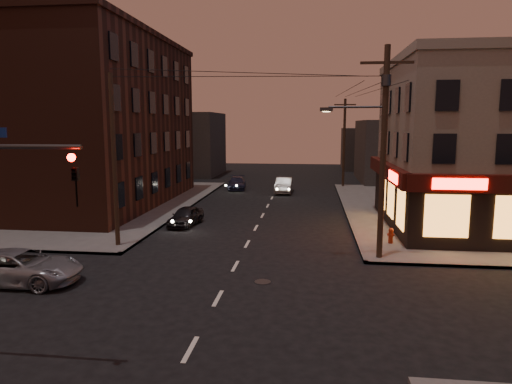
# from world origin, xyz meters

# --- Properties ---
(ground) EXTENTS (120.00, 120.00, 0.00)m
(ground) POSITION_xyz_m (0.00, 0.00, 0.00)
(ground) COLOR black
(ground) RESTS_ON ground
(sidewalk_ne) EXTENTS (24.00, 28.00, 0.15)m
(sidewalk_ne) POSITION_xyz_m (18.00, 19.00, 0.07)
(sidewalk_ne) COLOR #514F4C
(sidewalk_ne) RESTS_ON ground
(sidewalk_nw) EXTENTS (24.00, 28.00, 0.15)m
(sidewalk_nw) POSITION_xyz_m (-18.00, 19.00, 0.07)
(sidewalk_nw) COLOR #514F4C
(sidewalk_nw) RESTS_ON ground
(brick_apartment) EXTENTS (12.00, 20.00, 13.00)m
(brick_apartment) POSITION_xyz_m (-14.50, 19.00, 6.65)
(brick_apartment) COLOR #411F15
(brick_apartment) RESTS_ON sidewalk_nw
(bg_building_ne_a) EXTENTS (10.00, 12.00, 7.00)m
(bg_building_ne_a) POSITION_xyz_m (14.00, 38.00, 3.50)
(bg_building_ne_a) COLOR #3F3D3A
(bg_building_ne_a) RESTS_ON ground
(bg_building_nw) EXTENTS (9.00, 10.00, 8.00)m
(bg_building_nw) POSITION_xyz_m (-13.00, 42.00, 4.00)
(bg_building_nw) COLOR #3F3D3A
(bg_building_nw) RESTS_ON ground
(bg_building_ne_b) EXTENTS (8.00, 8.00, 6.00)m
(bg_building_ne_b) POSITION_xyz_m (12.00, 52.00, 3.00)
(bg_building_ne_b) COLOR #3F3D3A
(bg_building_ne_b) RESTS_ON ground
(utility_pole_main) EXTENTS (4.20, 0.44, 10.00)m
(utility_pole_main) POSITION_xyz_m (6.68, 5.80, 5.76)
(utility_pole_main) COLOR #382619
(utility_pole_main) RESTS_ON sidewalk_ne
(utility_pole_far) EXTENTS (0.26, 0.26, 9.00)m
(utility_pole_far) POSITION_xyz_m (6.80, 32.00, 4.65)
(utility_pole_far) COLOR #382619
(utility_pole_far) RESTS_ON sidewalk_ne
(utility_pole_west) EXTENTS (0.24, 0.24, 9.00)m
(utility_pole_west) POSITION_xyz_m (-6.80, 6.50, 4.65)
(utility_pole_west) COLOR #382619
(utility_pole_west) RESTS_ON sidewalk_nw
(suv_cross) EXTENTS (5.08, 2.42, 1.40)m
(suv_cross) POSITION_xyz_m (-8.47, 0.65, 0.70)
(suv_cross) COLOR gray
(suv_cross) RESTS_ON ground
(sedan_near) EXTENTS (1.89, 3.77, 1.23)m
(sedan_near) POSITION_xyz_m (-4.64, 12.17, 0.62)
(sedan_near) COLOR black
(sedan_near) RESTS_ON ground
(sedan_mid) EXTENTS (1.61, 4.46, 1.46)m
(sedan_mid) POSITION_xyz_m (0.87, 27.37, 0.73)
(sedan_mid) COLOR gray
(sedan_mid) RESTS_ON ground
(sedan_far) EXTENTS (2.20, 4.42, 1.23)m
(sedan_far) POSITION_xyz_m (-4.04, 29.23, 0.62)
(sedan_far) COLOR #1A1D34
(sedan_far) RESTS_ON ground
(fire_hydrant) EXTENTS (0.38, 0.38, 0.84)m
(fire_hydrant) POSITION_xyz_m (7.80, 8.58, 0.61)
(fire_hydrant) COLOR #98250D
(fire_hydrant) RESTS_ON sidewalk_ne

